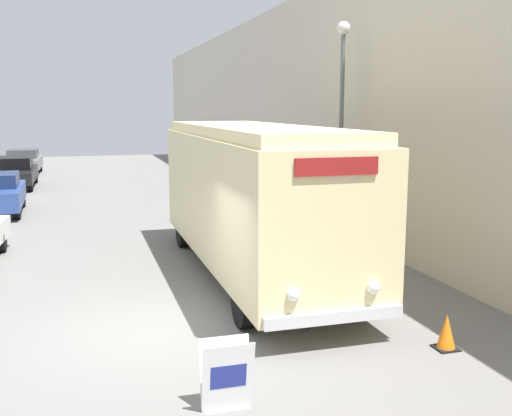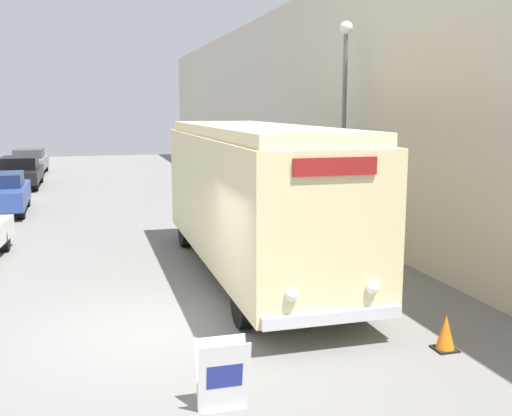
{
  "view_description": "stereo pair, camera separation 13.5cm",
  "coord_description": "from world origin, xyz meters",
  "px_view_note": "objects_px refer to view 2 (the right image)",
  "views": [
    {
      "loc": [
        -1.03,
        -10.01,
        3.87
      ],
      "look_at": [
        2.14,
        0.74,
        1.98
      ],
      "focal_mm": 42.0,
      "sensor_mm": 36.0,
      "label": 1
    },
    {
      "loc": [
        -0.9,
        -10.05,
        3.87
      ],
      "look_at": [
        2.14,
        0.74,
        1.98
      ],
      "focal_mm": 42.0,
      "sensor_mm": 36.0,
      "label": 2
    }
  ],
  "objects_px": {
    "streetlamp": "(344,102)",
    "parked_car_distant": "(29,161)",
    "vintage_bus": "(254,193)",
    "sign_board": "(223,376)",
    "parked_car_far": "(20,172)",
    "parked_car_mid": "(0,193)",
    "traffic_cone": "(446,333)"
  },
  "relations": [
    {
      "from": "streetlamp",
      "to": "parked_car_distant",
      "type": "bearing_deg",
      "value": 114.96
    },
    {
      "from": "vintage_bus",
      "to": "sign_board",
      "type": "xyz_separation_m",
      "value": [
        -2.09,
        -6.02,
        -1.48
      ]
    },
    {
      "from": "sign_board",
      "to": "parked_car_distant",
      "type": "distance_m",
      "value": 30.59
    },
    {
      "from": "streetlamp",
      "to": "parked_car_far",
      "type": "bearing_deg",
      "value": 122.68
    },
    {
      "from": "sign_board",
      "to": "streetlamp",
      "type": "xyz_separation_m",
      "value": [
        5.32,
        8.33,
        3.57
      ]
    },
    {
      "from": "sign_board",
      "to": "parked_car_distant",
      "type": "relative_size",
      "value": 0.22
    },
    {
      "from": "parked_car_far",
      "to": "vintage_bus",
      "type": "bearing_deg",
      "value": -69.09
    },
    {
      "from": "sign_board",
      "to": "parked_car_far",
      "type": "xyz_separation_m",
      "value": [
        -4.77,
        24.07,
        0.31
      ]
    },
    {
      "from": "parked_car_mid",
      "to": "parked_car_distant",
      "type": "relative_size",
      "value": 0.99
    },
    {
      "from": "parked_car_mid",
      "to": "traffic_cone",
      "type": "distance_m",
      "value": 17.72
    },
    {
      "from": "sign_board",
      "to": "traffic_cone",
      "type": "height_order",
      "value": "sign_board"
    },
    {
      "from": "traffic_cone",
      "to": "parked_car_mid",
      "type": "bearing_deg",
      "value": 118.99
    },
    {
      "from": "parked_car_far",
      "to": "parked_car_distant",
      "type": "xyz_separation_m",
      "value": [
        -0.08,
        6.13,
        -0.02
      ]
    },
    {
      "from": "vintage_bus",
      "to": "sign_board",
      "type": "height_order",
      "value": "vintage_bus"
    },
    {
      "from": "parked_car_far",
      "to": "parked_car_distant",
      "type": "distance_m",
      "value": 6.13
    },
    {
      "from": "traffic_cone",
      "to": "vintage_bus",
      "type": "bearing_deg",
      "value": 109.15
    },
    {
      "from": "parked_car_mid",
      "to": "traffic_cone",
      "type": "relative_size",
      "value": 7.27
    },
    {
      "from": "parked_car_distant",
      "to": "streetlamp",
      "type": "bearing_deg",
      "value": -63.73
    },
    {
      "from": "streetlamp",
      "to": "traffic_cone",
      "type": "relative_size",
      "value": 10.57
    },
    {
      "from": "vintage_bus",
      "to": "streetlamp",
      "type": "xyz_separation_m",
      "value": [
        3.23,
        2.31,
        2.09
      ]
    },
    {
      "from": "parked_car_far",
      "to": "traffic_cone",
      "type": "height_order",
      "value": "parked_car_far"
    },
    {
      "from": "sign_board",
      "to": "parked_car_far",
      "type": "bearing_deg",
      "value": 101.22
    },
    {
      "from": "streetlamp",
      "to": "traffic_cone",
      "type": "bearing_deg",
      "value": -101.05
    },
    {
      "from": "parked_car_mid",
      "to": "parked_car_far",
      "type": "distance_m",
      "value": 7.67
    },
    {
      "from": "traffic_cone",
      "to": "parked_car_distant",
      "type": "bearing_deg",
      "value": 106.58
    },
    {
      "from": "streetlamp",
      "to": "parked_car_distant",
      "type": "distance_m",
      "value": 24.34
    },
    {
      "from": "streetlamp",
      "to": "traffic_cone",
      "type": "height_order",
      "value": "streetlamp"
    },
    {
      "from": "streetlamp",
      "to": "parked_car_mid",
      "type": "height_order",
      "value": "streetlamp"
    },
    {
      "from": "sign_board",
      "to": "vintage_bus",
      "type": "bearing_deg",
      "value": 70.89
    },
    {
      "from": "parked_car_distant",
      "to": "traffic_cone",
      "type": "xyz_separation_m",
      "value": [
        8.72,
        -29.3,
        -0.45
      ]
    },
    {
      "from": "sign_board",
      "to": "parked_car_distant",
      "type": "height_order",
      "value": "parked_car_distant"
    },
    {
      "from": "vintage_bus",
      "to": "sign_board",
      "type": "bearing_deg",
      "value": -109.11
    }
  ]
}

